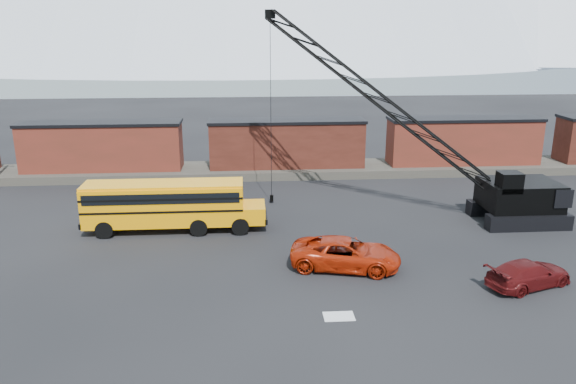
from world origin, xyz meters
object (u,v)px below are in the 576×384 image
(maroon_suv, at_px, (529,274))
(crawler_crane, at_px, (384,102))
(school_bus, at_px, (170,204))
(red_pickup, at_px, (346,254))

(maroon_suv, distance_m, crawler_crane, 15.01)
(school_bus, height_order, red_pickup, school_bus)
(maroon_suv, bearing_deg, red_pickup, 51.35)
(maroon_suv, height_order, crawler_crane, crawler_crane)
(school_bus, xyz_separation_m, red_pickup, (10.21, -6.64, -0.97))
(school_bus, height_order, maroon_suv, school_bus)
(school_bus, bearing_deg, red_pickup, -33.05)
(red_pickup, height_order, maroon_suv, red_pickup)
(red_pickup, relative_size, maroon_suv, 1.27)
(school_bus, xyz_separation_m, crawler_crane, (14.21, 2.77, 5.96))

